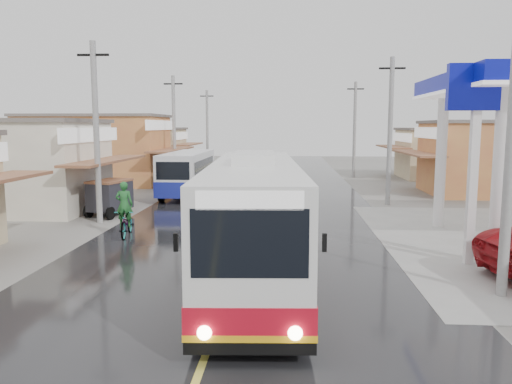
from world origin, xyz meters
TOP-DOWN VIEW (x-y plane):
  - ground at (0.00, 0.00)m, footprint 120.00×120.00m
  - road at (0.00, 15.00)m, footprint 12.00×90.00m
  - centre_line at (0.00, 15.00)m, footprint 0.15×90.00m
  - shopfronts_left at (-13.00, 18.00)m, footprint 11.00×44.00m
  - utility_poles_left at (-7.00, 16.00)m, footprint 1.60×50.00m
  - utility_poles_right at (7.00, 15.00)m, footprint 1.60×36.00m
  - coach_bus at (0.56, 1.35)m, footprint 3.19×11.56m
  - second_bus at (-4.81, 18.08)m, footprint 2.22×8.13m
  - cyclist at (-4.83, 6.20)m, footprint 0.99×2.13m
  - tricycle_near at (-7.13, 10.66)m, footprint 1.97×2.56m

SIDE VIEW (x-z plane):
  - ground at x=0.00m, z-range 0.00..0.00m
  - shopfronts_left at x=-13.00m, z-range -2.60..2.60m
  - utility_poles_left at x=-7.00m, z-range -4.00..4.00m
  - utility_poles_right at x=7.00m, z-range -4.00..4.00m
  - road at x=0.00m, z-range 0.00..0.02m
  - centre_line at x=0.00m, z-range 0.02..0.03m
  - cyclist at x=-4.83m, z-range -0.38..1.83m
  - tricycle_near at x=-7.13m, z-range 0.12..1.88m
  - second_bus at x=-4.81m, z-range 0.11..2.80m
  - coach_bus at x=0.56m, z-range -0.06..3.51m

